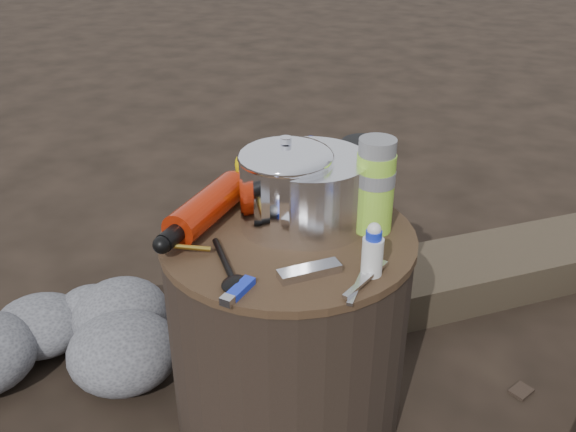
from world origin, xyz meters
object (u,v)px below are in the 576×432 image
(fuel_bottle, at_px, (207,208))
(travel_mug, at_px, (363,173))
(camping_pot, at_px, (286,186))
(thermos, at_px, (375,186))
(stump, at_px, (288,328))

(fuel_bottle, bearing_deg, travel_mug, 40.72)
(fuel_bottle, height_order, travel_mug, travel_mug)
(fuel_bottle, bearing_deg, camping_pot, 18.83)
(camping_pot, distance_m, thermos, 0.16)
(camping_pot, bearing_deg, thermos, 15.76)
(travel_mug, bearing_deg, fuel_bottle, -144.32)
(stump, height_order, thermos, thermos)
(thermos, xyz_separation_m, travel_mug, (-0.05, 0.11, -0.02))
(camping_pot, height_order, fuel_bottle, camping_pot)
(camping_pot, relative_size, travel_mug, 1.32)
(camping_pot, height_order, thermos, thermos)
(stump, bearing_deg, travel_mug, 60.76)
(stump, distance_m, fuel_bottle, 0.30)
(thermos, height_order, travel_mug, thermos)
(fuel_bottle, bearing_deg, stump, 8.57)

